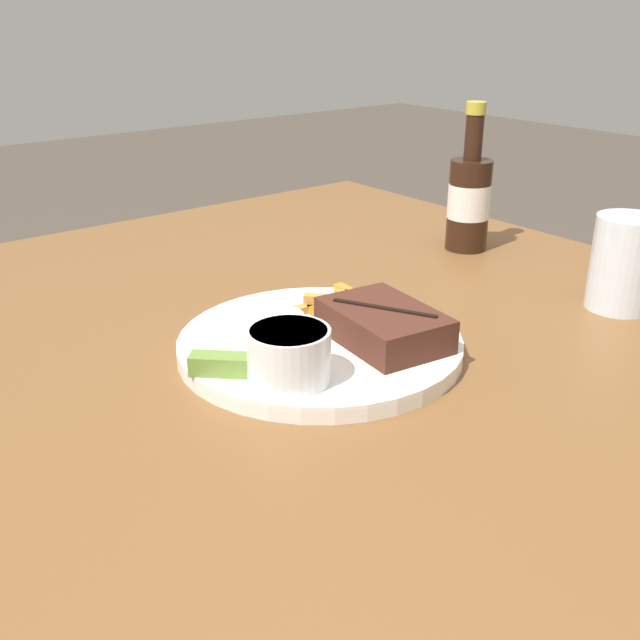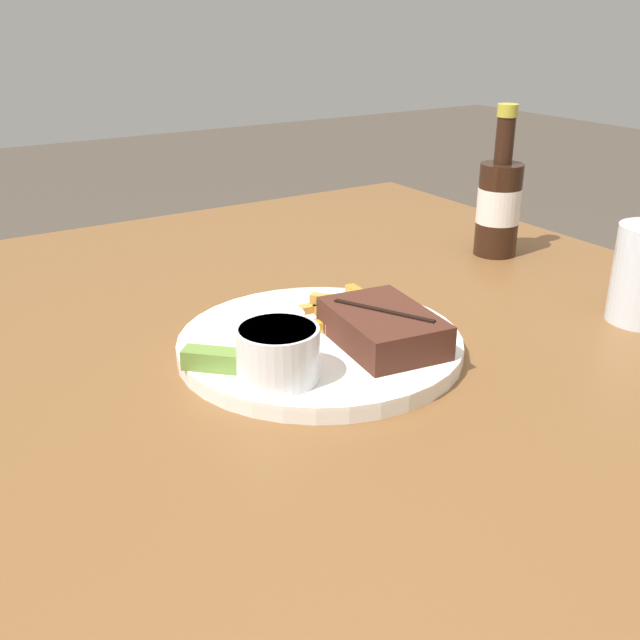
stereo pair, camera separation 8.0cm
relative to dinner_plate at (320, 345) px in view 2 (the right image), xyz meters
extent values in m
cube|color=brown|center=(0.00, 0.00, -0.03)|extent=(1.25, 1.15, 0.04)
cylinder|color=brown|center=(-0.57, 0.52, -0.41)|extent=(0.06, 0.06, 0.71)
cylinder|color=white|center=(0.00, 0.00, 0.00)|extent=(0.31, 0.31, 0.01)
cylinder|color=white|center=(0.00, 0.00, 0.01)|extent=(0.31, 0.31, 0.00)
cube|color=#472319|center=(0.05, 0.05, 0.03)|extent=(0.15, 0.11, 0.04)
cube|color=black|center=(0.05, 0.05, 0.05)|extent=(0.11, 0.06, 0.00)
cube|color=gold|center=(-0.05, 0.08, 0.02)|extent=(0.05, 0.04, 0.01)
cube|color=orange|center=(-0.06, 0.02, 0.02)|extent=(0.02, 0.05, 0.01)
cube|color=#C67C33|center=(-0.01, 0.09, 0.03)|extent=(0.05, 0.03, 0.01)
cube|color=gold|center=(-0.05, 0.07, 0.02)|extent=(0.06, 0.04, 0.01)
cube|color=gold|center=(-0.05, 0.05, 0.02)|extent=(0.04, 0.04, 0.01)
cube|color=orange|center=(-0.03, 0.03, 0.02)|extent=(0.07, 0.05, 0.01)
cube|color=gold|center=(-0.01, 0.03, 0.02)|extent=(0.03, 0.07, 0.01)
cube|color=orange|center=(-0.05, 0.10, 0.02)|extent=(0.08, 0.02, 0.01)
cube|color=#C37C38|center=(-0.04, 0.05, 0.02)|extent=(0.05, 0.05, 0.01)
cube|color=orange|center=(-0.05, 0.09, 0.02)|extent=(0.05, 0.04, 0.01)
cube|color=#C78B39|center=(-0.05, 0.05, 0.03)|extent=(0.05, 0.04, 0.01)
cylinder|color=white|center=(0.06, -0.08, 0.04)|extent=(0.08, 0.08, 0.05)
cylinder|color=beige|center=(0.06, -0.08, 0.06)|extent=(0.07, 0.07, 0.01)
cylinder|color=silver|center=(-0.03, -0.03, 0.02)|extent=(0.05, 0.05, 0.03)
cylinder|color=black|center=(-0.03, -0.03, 0.03)|extent=(0.05, 0.05, 0.01)
cube|color=olive|center=(0.01, -0.13, 0.02)|extent=(0.06, 0.06, 0.02)
cube|color=#B7B7BC|center=(-0.09, 0.03, 0.01)|extent=(0.10, 0.05, 0.00)
cube|color=#B7B7BC|center=(-0.02, 0.00, 0.01)|extent=(0.03, 0.01, 0.00)
cube|color=#B7B7BC|center=(-0.02, 0.01, 0.01)|extent=(0.03, 0.01, 0.00)
cube|color=#B7B7BC|center=(-0.02, 0.01, 0.01)|extent=(0.03, 0.01, 0.00)
cylinder|color=black|center=(-0.15, 0.41, 0.06)|extent=(0.06, 0.06, 0.14)
cylinder|color=silver|center=(-0.15, 0.41, 0.07)|extent=(0.06, 0.06, 0.05)
cylinder|color=black|center=(-0.15, 0.41, 0.16)|extent=(0.03, 0.03, 0.07)
cylinder|color=gold|center=(-0.15, 0.41, 0.20)|extent=(0.03, 0.03, 0.02)
camera|label=1|loc=(0.57, -0.46, 0.34)|focal=42.00mm
camera|label=2|loc=(0.62, -0.39, 0.34)|focal=42.00mm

